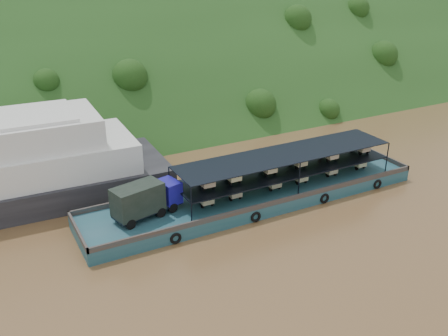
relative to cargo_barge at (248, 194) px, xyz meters
name	(u,v)px	position (x,y,z in m)	size (l,w,h in m)	color
ground	(256,204)	(0.61, -0.55, -1.11)	(160.00, 160.00, 0.00)	brown
hillside	(137,111)	(0.61, 35.45, -1.11)	(140.00, 28.00, 28.00)	#193613
cargo_barge	(248,194)	(0.00, 0.00, 0.00)	(35.00, 7.18, 4.54)	#16454E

